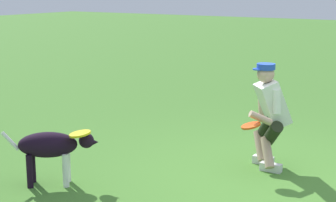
# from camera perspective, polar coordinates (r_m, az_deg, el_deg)

# --- Properties ---
(ground_plane) EXTENTS (60.00, 60.00, 0.00)m
(ground_plane) POSITION_cam_1_polar(r_m,az_deg,el_deg) (6.40, 10.41, -8.23)
(ground_plane) COLOR #43792C
(person) EXTENTS (0.57, 0.71, 1.29)m
(person) POSITION_cam_1_polar(r_m,az_deg,el_deg) (6.65, 10.61, -1.21)
(person) COLOR silver
(person) RESTS_ON ground_plane
(dog) EXTENTS (0.91, 0.68, 0.63)m
(dog) POSITION_cam_1_polar(r_m,az_deg,el_deg) (6.18, -12.12, -4.75)
(dog) COLOR black
(dog) RESTS_ON ground_plane
(frisbee_flying) EXTENTS (0.34, 0.34, 0.06)m
(frisbee_flying) POSITION_cam_1_polar(r_m,az_deg,el_deg) (6.00, -9.25, -3.42)
(frisbee_flying) COLOR yellow
(frisbee_held) EXTENTS (0.26, 0.26, 0.10)m
(frisbee_held) POSITION_cam_1_polar(r_m,az_deg,el_deg) (6.35, 8.72, -2.57)
(frisbee_held) COLOR #E25015
(frisbee_held) RESTS_ON person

